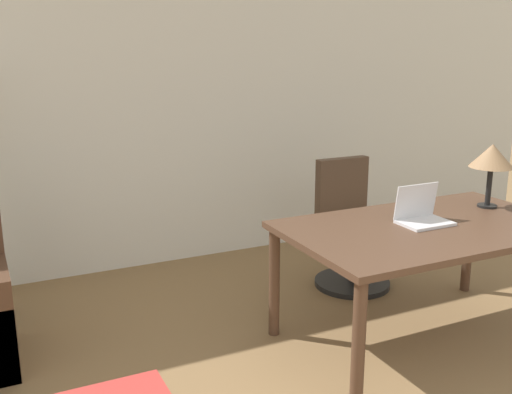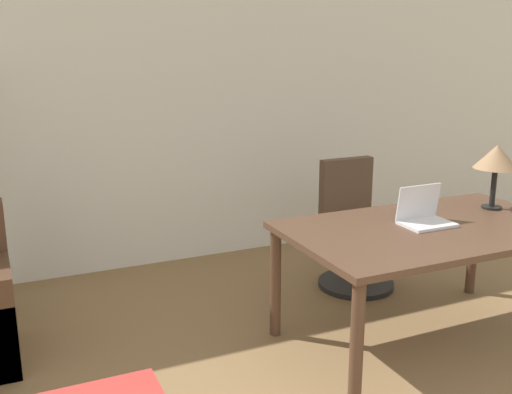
# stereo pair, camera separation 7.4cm
# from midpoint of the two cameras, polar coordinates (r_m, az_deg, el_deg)

# --- Properties ---
(wall_back) EXTENTS (8.00, 0.06, 2.70)m
(wall_back) POSITION_cam_midpoint_polar(r_m,az_deg,el_deg) (5.01, -9.11, 8.77)
(wall_back) COLOR silver
(wall_back) RESTS_ON ground_plane
(desk) EXTENTS (1.76, 1.04, 0.76)m
(desk) POSITION_cam_midpoint_polar(r_m,az_deg,el_deg) (3.81, 15.53, -3.75)
(desk) COLOR #4C3323
(desk) RESTS_ON ground_plane
(laptop) EXTENTS (0.31, 0.22, 0.23)m
(laptop) POSITION_cam_midpoint_polar(r_m,az_deg,el_deg) (3.80, 14.96, -1.64)
(laptop) COLOR silver
(laptop) RESTS_ON desk
(table_lamp) EXTENTS (0.29, 0.29, 0.43)m
(table_lamp) POSITION_cam_midpoint_polar(r_m,az_deg,el_deg) (4.25, 21.09, 3.54)
(table_lamp) COLOR black
(table_lamp) RESTS_ON desk
(office_chair) EXTENTS (0.58, 0.58, 0.97)m
(office_chair) POSITION_cam_midpoint_polar(r_m,az_deg,el_deg) (4.68, 8.44, -3.33)
(office_chair) COLOR black
(office_chair) RESTS_ON ground_plane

